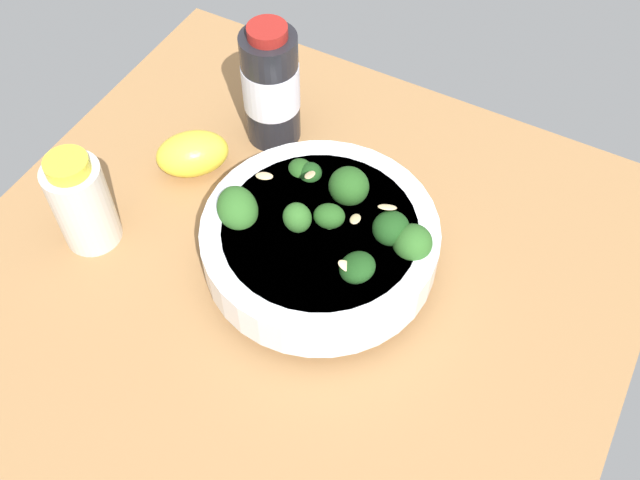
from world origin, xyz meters
TOP-DOWN VIEW (x-y plane):
  - ground_plane at (0.00, 0.00)cm, footprint 65.48×65.48cm
  - bowl_of_broccoli at (3.85, -1.88)cm, footprint 22.90×23.07cm
  - lemon_wedge at (8.48, 16.52)cm, footprint 9.29×9.42cm
  - bottle_tall at (-4.18, 20.53)cm, footprint 5.75×5.75cm
  - bottle_short at (17.36, 11.55)cm, footprint 6.25×6.25cm

SIDE VIEW (x-z plane):
  - ground_plane at x=0.00cm, z-range -3.30..0.00cm
  - lemon_wedge at x=8.48cm, z-range 0.00..4.77cm
  - bowl_of_broccoli at x=3.85cm, z-range -0.90..8.82cm
  - bottle_tall at x=-4.18cm, z-range -0.30..11.00cm
  - bottle_short at x=17.36cm, z-range -0.28..14.63cm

